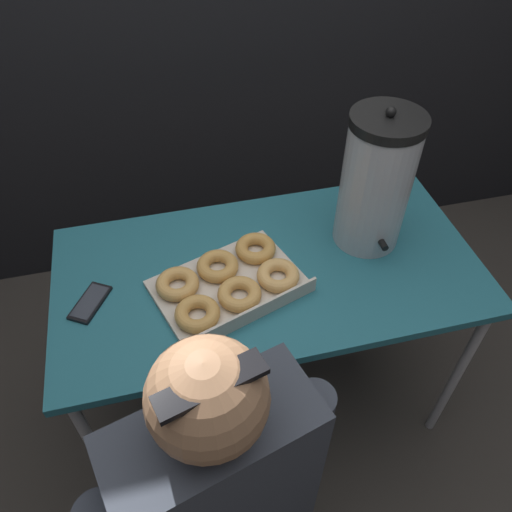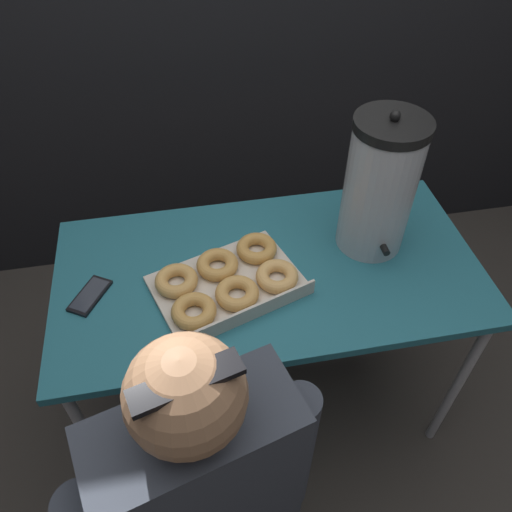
# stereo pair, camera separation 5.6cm
# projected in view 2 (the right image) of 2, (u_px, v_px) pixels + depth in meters

# --- Properties ---
(ground_plane) EXTENTS (12.00, 12.00, 0.00)m
(ground_plane) POSITION_uv_depth(u_px,v_px,m) (265.00, 395.00, 2.05)
(ground_plane) COLOR #3D3833
(folding_table) EXTENTS (1.28, 0.66, 0.76)m
(folding_table) POSITION_uv_depth(u_px,v_px,m) (269.00, 281.00, 1.55)
(folding_table) COLOR #236675
(folding_table) RESTS_ON ground
(donut_box) EXTENTS (0.48, 0.40, 0.05)m
(donut_box) POSITION_uv_depth(u_px,v_px,m) (228.00, 281.00, 1.43)
(donut_box) COLOR beige
(donut_box) RESTS_ON folding_table
(coffee_urn) EXTENTS (0.21, 0.24, 0.46)m
(coffee_urn) POSITION_uv_depth(u_px,v_px,m) (380.00, 186.00, 1.44)
(coffee_urn) COLOR #B7B7BC
(coffee_urn) RESTS_ON folding_table
(cell_phone) EXTENTS (0.13, 0.15, 0.01)m
(cell_phone) POSITION_uv_depth(u_px,v_px,m) (90.00, 296.00, 1.42)
(cell_phone) COLOR black
(cell_phone) RESTS_ON folding_table
(person_seated) EXTENTS (0.52, 0.29, 1.25)m
(person_seated) POSITION_uv_depth(u_px,v_px,m) (209.00, 511.00, 1.18)
(person_seated) COLOR #33332D
(person_seated) RESTS_ON ground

